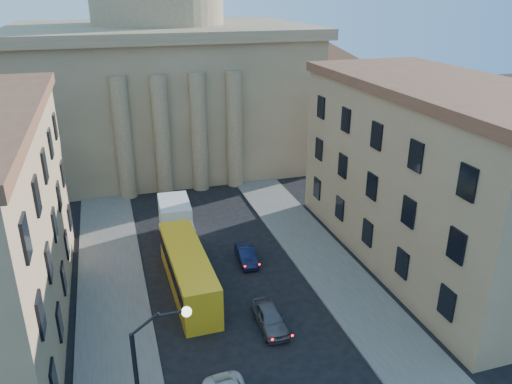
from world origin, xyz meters
TOP-DOWN VIEW (x-y plane):
  - sidewalk_left at (-8.50, 18.00)m, footprint 5.00×60.00m
  - sidewalk_right at (8.50, 18.00)m, footprint 5.00×60.00m
  - church at (0.00, 55.47)m, footprint 68.02×28.76m
  - building_right at (17.00, 22.00)m, footprint 11.60×26.60m
  - street_lamp at (-6.97, 8.00)m, footprint 2.62×0.44m
  - car_right_far at (1.47, 16.70)m, footprint 1.72×4.20m
  - car_right_distant at (2.34, 25.49)m, footprint 1.58×3.93m
  - city_bus at (-2.93, 22.77)m, footprint 2.80×11.30m
  - box_truck at (-2.60, 30.55)m, footprint 2.88×6.70m

SIDE VIEW (x-z plane):
  - sidewalk_left at x=-8.50m, z-range 0.00..0.15m
  - sidewalk_right at x=8.50m, z-range 0.00..0.15m
  - car_right_distant at x=2.34m, z-range 0.00..1.27m
  - car_right_far at x=1.47m, z-range 0.00..1.42m
  - city_bus at x=-2.93m, z-range 0.12..3.29m
  - box_truck at x=-2.60m, z-range -0.10..3.52m
  - street_lamp at x=-6.97m, z-range 0.87..9.70m
  - building_right at x=17.00m, z-range 0.07..14.77m
  - church at x=0.00m, z-range -6.42..30.18m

